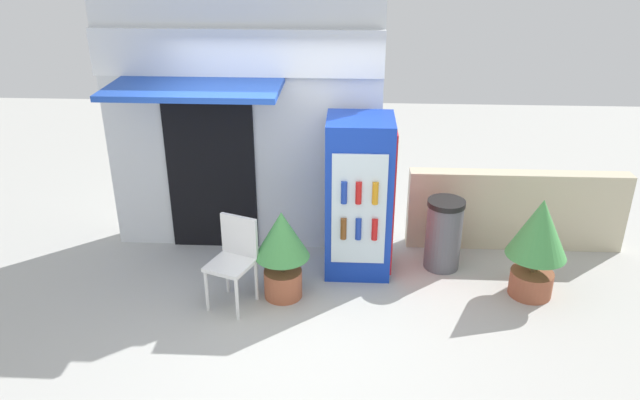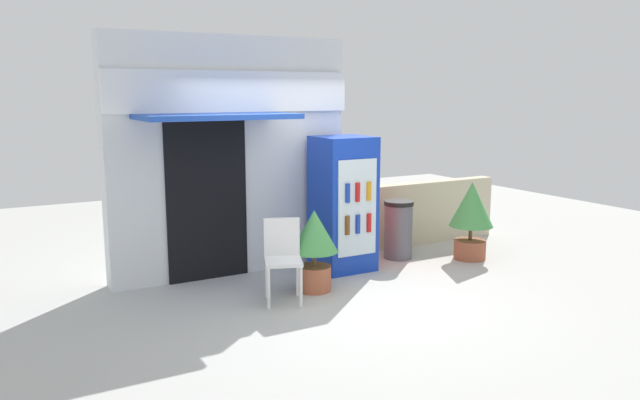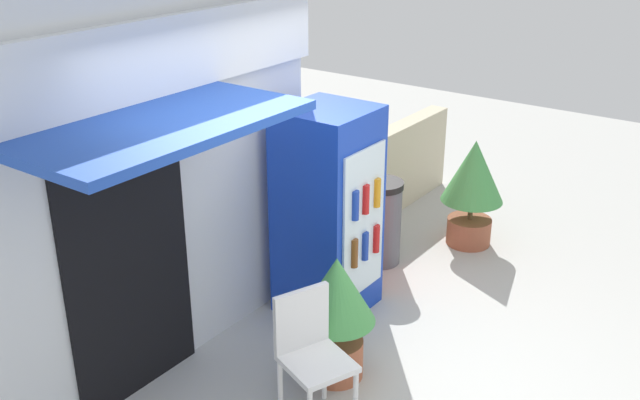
# 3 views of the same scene
# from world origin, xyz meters

# --- Properties ---
(ground) EXTENTS (16.00, 16.00, 0.00)m
(ground) POSITION_xyz_m (0.00, 0.00, 0.00)
(ground) COLOR #B2B2AD
(storefront_building) EXTENTS (3.14, 1.24, 3.02)m
(storefront_building) POSITION_xyz_m (-0.57, 1.57, 1.55)
(storefront_building) COLOR silver
(storefront_building) RESTS_ON ground
(drink_cooler) EXTENTS (0.73, 0.74, 1.76)m
(drink_cooler) POSITION_xyz_m (0.79, 0.99, 0.88)
(drink_cooler) COLOR #1438B2
(drink_cooler) RESTS_ON ground
(plastic_chair) EXTENTS (0.54, 0.55, 0.92)m
(plastic_chair) POSITION_xyz_m (-0.46, 0.26, 0.54)
(plastic_chair) COLOR white
(plastic_chair) RESTS_ON ground
(potted_plant_near_shop) EXTENTS (0.56, 0.56, 0.97)m
(potted_plant_near_shop) POSITION_xyz_m (0.01, 0.37, 0.59)
(potted_plant_near_shop) COLOR #AD5B3D
(potted_plant_near_shop) RESTS_ON ground
(potted_plant_curbside) EXTENTS (0.61, 0.61, 1.10)m
(potted_plant_curbside) POSITION_xyz_m (2.60, 0.54, 0.66)
(potted_plant_curbside) COLOR #995138
(potted_plant_curbside) RESTS_ON ground
(trash_bin) EXTENTS (0.42, 0.42, 0.82)m
(trash_bin) POSITION_xyz_m (1.74, 1.07, 0.41)
(trash_bin) COLOR #595960
(trash_bin) RESTS_ON ground
(stone_boundary_wall) EXTENTS (2.55, 0.21, 0.96)m
(stone_boundary_wall) POSITION_xyz_m (2.65, 1.60, 0.48)
(stone_boundary_wall) COLOR beige
(stone_boundary_wall) RESTS_ON ground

